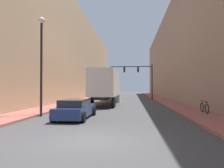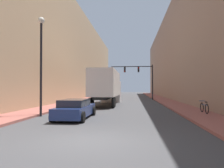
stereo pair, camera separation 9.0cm
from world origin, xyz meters
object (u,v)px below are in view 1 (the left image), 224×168
(semi_truck, at_px, (107,86))
(traffic_signal_gantry, at_px, (141,75))
(sedan_car, at_px, (76,109))
(parked_bicycle, at_px, (204,108))
(street_lamp, at_px, (41,53))

(semi_truck, bearing_deg, traffic_signal_gantry, 68.12)
(sedan_car, height_order, parked_bicycle, sedan_car)
(sedan_car, bearing_deg, street_lamp, 163.61)
(sedan_car, relative_size, traffic_signal_gantry, 0.66)
(semi_truck, xyz_separation_m, traffic_signal_gantry, (4.51, 11.23, 1.98))
(traffic_signal_gantry, xyz_separation_m, street_lamp, (-7.75, -22.56, 0.27))
(sedan_car, distance_m, traffic_signal_gantry, 24.14)
(parked_bicycle, bearing_deg, semi_truck, 130.83)
(semi_truck, distance_m, sedan_car, 12.22)
(traffic_signal_gantry, distance_m, street_lamp, 23.85)
(semi_truck, relative_size, street_lamp, 1.75)
(semi_truck, xyz_separation_m, street_lamp, (-3.24, -11.33, 2.25))
(traffic_signal_gantry, relative_size, street_lamp, 1.03)
(semi_truck, relative_size, sedan_car, 2.57)
(sedan_car, distance_m, parked_bicycle, 9.17)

